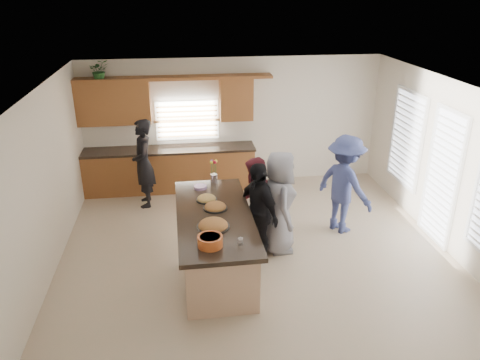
{
  "coord_description": "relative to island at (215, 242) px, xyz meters",
  "views": [
    {
      "loc": [
        -1.17,
        -6.93,
        4.24
      ],
      "look_at": [
        -0.2,
        0.3,
        1.15
      ],
      "focal_mm": 35.0,
      "sensor_mm": 36.0,
      "label": 1
    }
  ],
  "objects": [
    {
      "name": "clear_cup",
      "position": [
        0.28,
        -0.95,
        0.55
      ],
      "size": [
        0.08,
        0.08,
        0.1
      ],
      "primitive_type": "cylinder",
      "color": "white",
      "rests_on": "island"
    },
    {
      "name": "woman_left_mid",
      "position": [
        0.72,
        0.56,
        0.35
      ],
      "size": [
        0.78,
        0.91,
        1.61
      ],
      "primitive_type": "imported",
      "rotation": [
        0.0,
        0.0,
        -1.81
      ],
      "color": "maroon",
      "rests_on": "ground"
    },
    {
      "name": "woman_left_back",
      "position": [
        -1.21,
        2.49,
        0.45
      ],
      "size": [
        0.49,
        0.69,
        1.8
      ],
      "primitive_type": "imported",
      "rotation": [
        0.0,
        0.0,
        -1.48
      ],
      "color": "black",
      "rests_on": "ground"
    },
    {
      "name": "flower_vase",
      "position": [
        0.1,
        1.25,
        0.72
      ],
      "size": [
        0.14,
        0.14,
        0.42
      ],
      "color": "silver",
      "rests_on": "island"
    },
    {
      "name": "woman_right_front",
      "position": [
        1.11,
        0.41,
        0.43
      ],
      "size": [
        0.57,
        0.87,
        1.77
      ],
      "primitive_type": "imported",
      "rotation": [
        0.0,
        0.0,
        1.58
      ],
      "color": "slate",
      "rests_on": "ground"
    },
    {
      "name": "island",
      "position": [
        0.0,
        0.0,
        0.0
      ],
      "size": [
        1.18,
        2.71,
        0.95
      ],
      "rotation": [
        0.0,
        0.0,
        0.01
      ],
      "color": "tan",
      "rests_on": "ground"
    },
    {
      "name": "platter_mid",
      "position": [
        0.03,
        0.19,
        0.52
      ],
      "size": [
        0.38,
        0.38,
        0.15
      ],
      "color": "black",
      "rests_on": "island"
    },
    {
      "name": "right_wall_glazing",
      "position": [
        3.93,
        0.39,
        0.89
      ],
      "size": [
        0.06,
        4.0,
        2.25
      ],
      "color": "white",
      "rests_on": "ground"
    },
    {
      "name": "plate_stack",
      "position": [
        -0.16,
        1.01,
        0.52
      ],
      "size": [
        0.22,
        0.22,
        0.05
      ],
      "primitive_type": "cylinder",
      "color": "#C293D6",
      "rests_on": "island"
    },
    {
      "name": "platter_front",
      "position": [
        -0.05,
        -0.42,
        0.53
      ],
      "size": [
        0.48,
        0.48,
        0.19
      ],
      "color": "black",
      "rests_on": "island"
    },
    {
      "name": "woman_left_front",
      "position": [
        0.72,
        0.21,
        0.39
      ],
      "size": [
        0.79,
        1.06,
        1.68
      ],
      "primitive_type": "imported",
      "rotation": [
        0.0,
        0.0,
        -1.13
      ],
      "color": "black",
      "rests_on": "ground"
    },
    {
      "name": "woman_right_back",
      "position": [
        2.41,
        0.94,
        0.46
      ],
      "size": [
        1.18,
        1.35,
        1.82
      ],
      "primitive_type": "imported",
      "rotation": [
        0.0,
        0.0,
        2.1
      ],
      "color": "navy",
      "rests_on": "ground"
    },
    {
      "name": "floor",
      "position": [
        0.71,
        0.52,
        -0.45
      ],
      "size": [
        6.5,
        6.5,
        0.0
      ],
      "primitive_type": "plane",
      "color": "tan",
      "rests_on": "ground"
    },
    {
      "name": "room_shell",
      "position": [
        0.71,
        0.52,
        1.45
      ],
      "size": [
        6.52,
        6.02,
        2.81
      ],
      "color": "silver",
      "rests_on": "ground"
    },
    {
      "name": "back_cabinetry",
      "position": [
        -0.75,
        3.25,
        0.46
      ],
      "size": [
        4.08,
        0.66,
        2.46
      ],
      "color": "brown",
      "rests_on": "ground"
    },
    {
      "name": "platter_back",
      "position": [
        -0.08,
        0.51,
        0.52
      ],
      "size": [
        0.34,
        0.34,
        0.14
      ],
      "color": "black",
      "rests_on": "island"
    },
    {
      "name": "salad_bowl",
      "position": [
        -0.13,
        -0.93,
        0.58
      ],
      "size": [
        0.34,
        0.34,
        0.15
      ],
      "color": "#BF5423",
      "rests_on": "island"
    },
    {
      "name": "potted_plant",
      "position": [
        -1.99,
        3.34,
        2.16
      ],
      "size": [
        0.46,
        0.43,
        0.43
      ],
      "primitive_type": "imported",
      "rotation": [
        0.0,
        0.0,
        0.29
      ],
      "color": "#296528",
      "rests_on": "back_cabinetry"
    }
  ]
}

